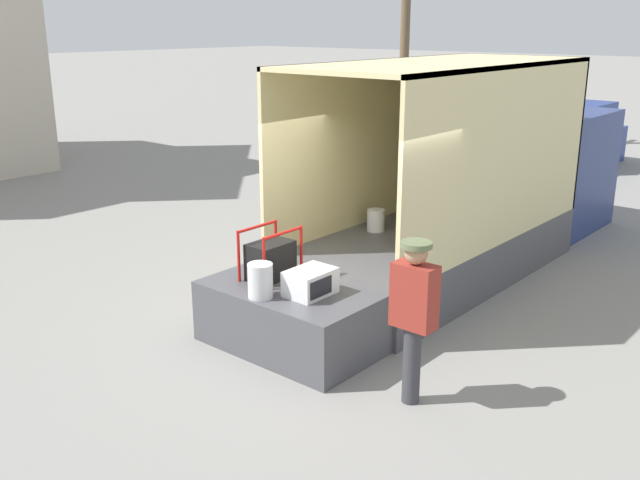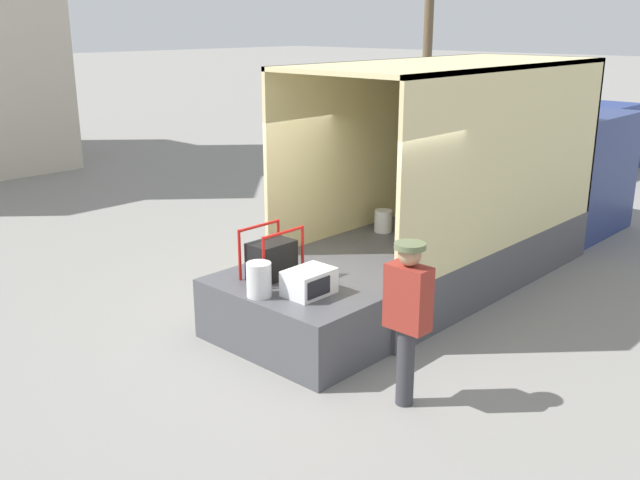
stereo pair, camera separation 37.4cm
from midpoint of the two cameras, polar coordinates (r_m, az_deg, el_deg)
ground_plane at (r=9.05m, az=1.67°, el=-7.20°), size 160.00×160.00×0.00m
box_truck at (r=12.26m, az=15.52°, el=3.34°), size 7.49×2.19×3.19m
tailgate_deck at (r=8.49m, az=-1.11°, el=-6.15°), size 1.25×2.08×0.75m
microwave at (r=8.07m, az=0.45°, el=-3.40°), size 0.56×0.41×0.30m
portable_generator at (r=8.59m, az=-2.57°, el=-1.50°), size 0.67×0.46×0.63m
orange_bucket at (r=8.02m, az=-3.58°, el=-3.19°), size 0.28×0.28×0.40m
worker_person at (r=7.05m, az=8.55°, el=-5.38°), size 0.31×0.44×1.71m
pickup_truck_blue at (r=19.79m, az=20.88°, el=7.13°), size 4.90×1.85×1.69m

